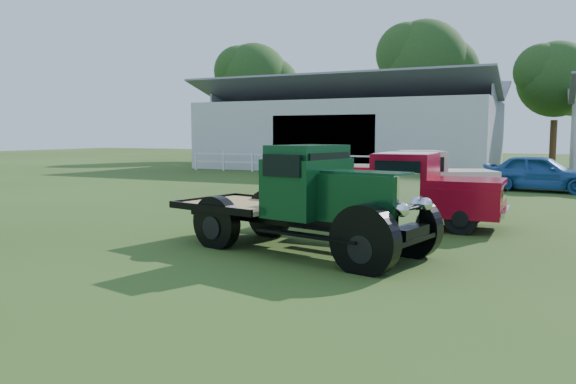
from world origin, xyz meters
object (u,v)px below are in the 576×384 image
at_px(vintage_flatbed, 303,198).
at_px(red_pickup, 401,188).
at_px(white_pickup, 418,180).
at_px(misc_car_blue, 540,173).

height_order(vintage_flatbed, red_pickup, vintage_flatbed).
xyz_separation_m(white_pickup, misc_car_blue, (3.22, 7.01, -0.13)).
relative_size(vintage_flatbed, misc_car_blue, 1.21).
bearing_deg(misc_car_blue, red_pickup, 172.42).
relative_size(white_pickup, misc_car_blue, 1.09).
distance_m(vintage_flatbed, red_pickup, 3.98).
relative_size(red_pickup, white_pickup, 1.07).
bearing_deg(vintage_flatbed, red_pickup, 89.37).
xyz_separation_m(vintage_flatbed, white_pickup, (0.61, 7.13, -0.17)).
bearing_deg(white_pickup, red_pickup, -107.36).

